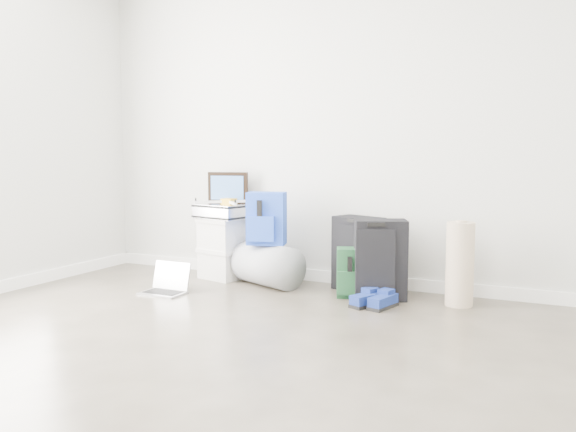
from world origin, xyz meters
The scene contains 14 objects.
ground centered at (0.00, 0.00, 0.00)m, with size 5.00×5.00×0.00m, color #373228.
room_envelope centered at (0.00, 0.02, 1.72)m, with size 4.52×5.02×2.71m.
boxes_stack centered at (-0.95, 2.25, 0.27)m, with size 0.44×0.39×0.54m.
briefcase centered at (-0.95, 2.25, 0.60)m, with size 0.43×0.31×0.12m, color #B2B2B7.
painting centered at (-0.95, 2.35, 0.80)m, with size 0.37×0.10×0.28m.
drone centered at (-0.87, 2.23, 0.69)m, with size 0.46×0.46×0.05m.
duffel_bag centered at (-0.45, 2.16, 0.18)m, with size 0.35×0.35×0.57m, color gray.
blue_backpack centered at (-0.45, 2.13, 0.56)m, with size 0.35×0.29×0.43m.
large_suitcase centered at (0.28, 2.30, 0.30)m, with size 0.44×0.37×0.60m.
green_backpack centered at (0.33, 2.08, 0.18)m, with size 0.31×0.28×0.38m.
carry_on centered at (0.53, 2.10, 0.30)m, with size 0.44×0.38×0.61m.
shoes centered at (0.57, 1.85, 0.04)m, with size 0.31×0.29×0.09m.
rolled_rug centered at (1.11, 2.16, 0.31)m, with size 0.20×0.20×0.61m, color tan.
laptop centered at (-1.06, 1.58, 0.06)m, with size 0.34×0.24×0.24m.
Camera 1 is at (1.85, -2.30, 1.11)m, focal length 38.00 mm.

